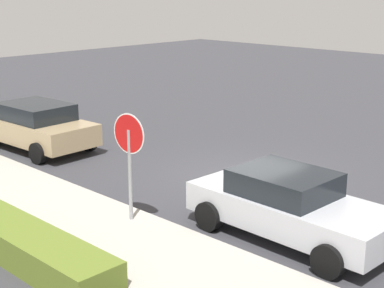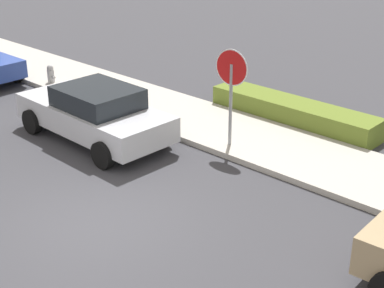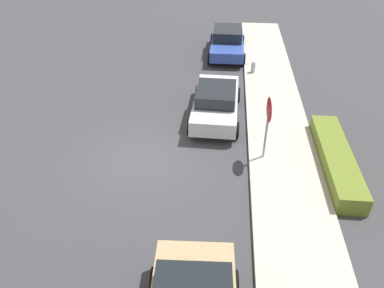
{
  "view_description": "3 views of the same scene",
  "coord_description": "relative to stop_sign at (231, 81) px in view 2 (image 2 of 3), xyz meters",
  "views": [
    {
      "loc": [
        -9.52,
        11.96,
        5.04
      ],
      "look_at": [
        0.63,
        1.49,
        1.09
      ],
      "focal_mm": 55.0,
      "sensor_mm": 36.0,
      "label": 1
    },
    {
      "loc": [
        7.88,
        -5.82,
        5.85
      ],
      "look_at": [
        0.64,
        1.98,
        1.18
      ],
      "focal_mm": 55.0,
      "sensor_mm": 36.0,
      "label": 2
    },
    {
      "loc": [
        10.57,
        2.82,
        8.15
      ],
      "look_at": [
        0.36,
        1.87,
        0.99
      ],
      "focal_mm": 35.0,
      "sensor_mm": 36.0,
      "label": 3
    }
  ],
  "objects": [
    {
      "name": "ground_plane",
      "position": [
        0.32,
        -4.36,
        -1.72
      ],
      "size": [
        60.0,
        60.0,
        0.0
      ],
      "primitive_type": "plane",
      "color": "#38383D"
    },
    {
      "name": "fire_hydrant",
      "position": [
        -7.29,
        -0.07,
        -1.36
      ],
      "size": [
        0.3,
        0.22,
        0.72
      ],
      "color": "#A5A5A8",
      "rests_on": "ground_plane"
    },
    {
      "name": "stop_sign",
      "position": [
        0.0,
        0.0,
        0.0
      ],
      "size": [
        0.86,
        0.1,
        2.48
      ],
      "color": "gray",
      "rests_on": "ground_plane"
    },
    {
      "name": "front_yard_hedge",
      "position": [
        0.15,
        2.47,
        -1.41
      ],
      "size": [
        4.84,
        0.97,
        0.62
      ],
      "color": "olive",
      "rests_on": "ground_plane"
    },
    {
      "name": "sidewalk_curb",
      "position": [
        0.32,
        0.74,
        -1.65
      ],
      "size": [
        32.0,
        2.47,
        0.14
      ],
      "primitive_type": "cube",
      "color": "#B2ADA3",
      "rests_on": "ground_plane"
    },
    {
      "name": "parked_car_silver",
      "position": [
        -2.84,
        -1.82,
        -1.01
      ],
      "size": [
        4.36,
        2.08,
        1.41
      ],
      "color": "silver",
      "rests_on": "ground_plane"
    }
  ]
}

